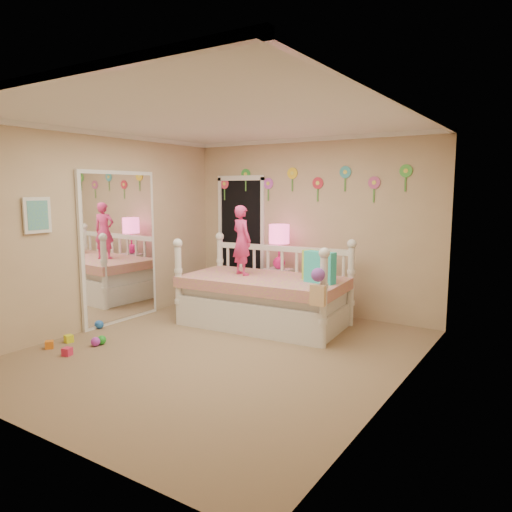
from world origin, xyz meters
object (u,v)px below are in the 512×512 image
Objects in this scene: nightstand at (279,290)px; table_lamp at (279,240)px; child at (242,240)px; daybed at (264,282)px.

nightstand is 0.77m from table_lamp.
child reaches higher than table_lamp.
daybed is 3.33× the size of table_lamp.
nightstand is 0.99× the size of table_lamp.
table_lamp reaches higher than nightstand.
child is 0.77m from table_lamp.
child reaches higher than nightstand.
daybed is at bearing -67.49° from nightstand.
child is (-0.35, -0.03, 0.55)m from daybed.
daybed is at bearing -75.59° from table_lamp.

